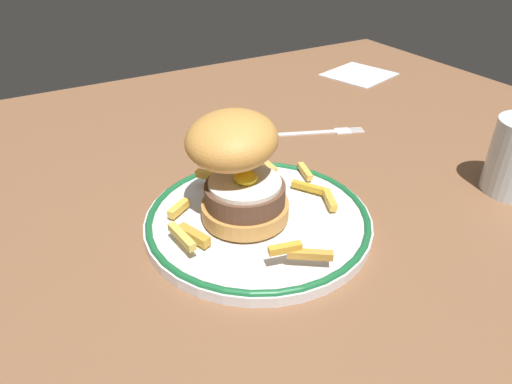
% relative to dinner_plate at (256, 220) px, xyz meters
% --- Properties ---
extents(ground_plane, '(1.35, 1.08, 0.04)m').
position_rel_dinner_plate_xyz_m(ground_plane, '(0.00, 0.04, -0.03)').
color(ground_plane, brown).
extents(dinner_plate, '(0.26, 0.26, 0.02)m').
position_rel_dinner_plate_xyz_m(dinner_plate, '(0.00, 0.00, 0.00)').
color(dinner_plate, silver).
rests_on(dinner_plate, ground_plane).
extents(burger, '(0.14, 0.13, 0.12)m').
position_rel_dinner_plate_xyz_m(burger, '(-0.01, 0.01, 0.07)').
color(burger, '#C58841').
rests_on(burger, dinner_plate).
extents(fries_pile, '(0.21, 0.22, 0.02)m').
position_rel_dinner_plate_xyz_m(fries_pile, '(0.00, 0.01, 0.02)').
color(fries_pile, gold).
rests_on(fries_pile, dinner_plate).
extents(fork, '(0.14, 0.07, 0.00)m').
position_rel_dinner_plate_xyz_m(fork, '(0.22, 0.16, -0.01)').
color(fork, silver).
rests_on(fork, ground_plane).
extents(napkin, '(0.16, 0.15, 0.00)m').
position_rel_dinner_plate_xyz_m(napkin, '(0.46, 0.36, -0.01)').
color(napkin, silver).
rests_on(napkin, ground_plane).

